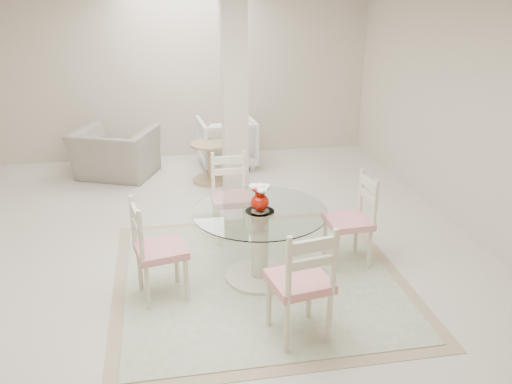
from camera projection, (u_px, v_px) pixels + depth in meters
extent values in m
plane|color=silver|center=(208.00, 252.00, 5.89)|extent=(7.00, 7.00, 0.00)
cube|color=beige|center=(184.00, 74.00, 8.58)|extent=(6.00, 0.02, 2.70)
cube|color=beige|center=(280.00, 359.00, 2.19)|extent=(6.00, 0.02, 2.70)
cube|color=beige|center=(479.00, 119.00, 5.88)|extent=(0.02, 7.00, 2.70)
cube|color=beige|center=(234.00, 102.00, 6.66)|extent=(0.30, 0.30, 2.70)
cube|color=tan|center=(260.00, 279.00, 5.36)|extent=(2.83, 2.83, 0.01)
cube|color=beige|center=(260.00, 278.00, 5.36)|extent=(2.59, 2.59, 0.01)
cylinder|color=beige|center=(260.00, 277.00, 5.36)|extent=(0.67, 0.67, 0.05)
cylinder|color=beige|center=(260.00, 244.00, 5.22)|extent=(0.17, 0.17, 0.69)
cylinder|color=beige|center=(260.00, 213.00, 5.10)|extent=(0.28, 0.28, 0.03)
cylinder|color=white|center=(260.00, 211.00, 5.09)|extent=(1.28, 1.28, 0.01)
ellipsoid|color=#A10F04|center=(260.00, 202.00, 5.06)|extent=(0.17, 0.17, 0.17)
cylinder|color=#A10F04|center=(260.00, 192.00, 5.02)|extent=(0.09, 0.09, 0.05)
cylinder|color=#A10F04|center=(260.00, 189.00, 5.01)|extent=(0.15, 0.15, 0.02)
ellipsoid|color=white|center=(260.00, 187.00, 5.00)|extent=(0.10, 0.10, 0.05)
ellipsoid|color=white|center=(265.00, 187.00, 5.03)|extent=(0.10, 0.10, 0.05)
ellipsoid|color=white|center=(254.00, 187.00, 5.02)|extent=(0.10, 0.10, 0.05)
ellipsoid|color=white|center=(262.00, 190.00, 4.96)|extent=(0.10, 0.10, 0.05)
cylinder|color=beige|center=(325.00, 239.00, 5.69)|extent=(0.04, 0.04, 0.45)
cylinder|color=beige|center=(337.00, 254.00, 5.38)|extent=(0.04, 0.04, 0.45)
cylinder|color=beige|center=(356.00, 235.00, 5.77)|extent=(0.04, 0.04, 0.45)
cylinder|color=beige|center=(369.00, 250.00, 5.45)|extent=(0.04, 0.04, 0.45)
cube|color=red|center=(348.00, 222.00, 5.48)|extent=(0.45, 0.45, 0.07)
cube|color=beige|center=(368.00, 190.00, 5.40)|extent=(0.06, 0.39, 0.53)
cylinder|color=#F5EDCA|center=(218.00, 228.00, 5.93)|extent=(0.04, 0.04, 0.45)
cylinder|color=#F5EDCA|center=(250.00, 226.00, 5.98)|extent=(0.04, 0.04, 0.45)
cylinder|color=#F5EDCA|center=(214.00, 215.00, 6.25)|extent=(0.04, 0.04, 0.45)
cylinder|color=#F5EDCA|center=(245.00, 213.00, 6.31)|extent=(0.04, 0.04, 0.45)
cube|color=#B71315|center=(231.00, 199.00, 6.02)|extent=(0.43, 0.43, 0.07)
cube|color=#F5EDCA|center=(228.00, 166.00, 6.08)|extent=(0.39, 0.04, 0.53)
cylinder|color=beige|center=(186.00, 281.00, 4.90)|extent=(0.04, 0.04, 0.45)
cylinder|color=beige|center=(177.00, 263.00, 5.21)|extent=(0.04, 0.04, 0.45)
cylinder|color=beige|center=(148.00, 289.00, 4.78)|extent=(0.04, 0.04, 0.45)
cylinder|color=beige|center=(140.00, 270.00, 5.08)|extent=(0.04, 0.04, 0.45)
cube|color=red|center=(161.00, 250.00, 4.90)|extent=(0.51, 0.51, 0.07)
cube|color=beige|center=(136.00, 221.00, 4.71)|extent=(0.12, 0.39, 0.53)
cylinder|color=beige|center=(309.00, 294.00, 4.67)|extent=(0.05, 0.05, 0.48)
cylinder|color=beige|center=(269.00, 303.00, 4.55)|extent=(0.05, 0.05, 0.48)
cylinder|color=beige|center=(329.00, 318.00, 4.34)|extent=(0.05, 0.05, 0.48)
cylinder|color=beige|center=(286.00, 328.00, 4.22)|extent=(0.05, 0.05, 0.48)
cube|color=red|center=(299.00, 281.00, 4.34)|extent=(0.53, 0.53, 0.07)
cube|color=beige|center=(312.00, 254.00, 4.03)|extent=(0.42, 0.12, 0.56)
imported|color=gray|center=(115.00, 153.00, 8.01)|extent=(1.39, 1.31, 0.72)
imported|color=white|center=(227.00, 142.00, 8.43)|extent=(0.90, 0.92, 0.78)
cylinder|color=tan|center=(211.00, 180.00, 7.92)|extent=(0.53, 0.53, 0.04)
cylinder|color=tan|center=(211.00, 162.00, 7.82)|extent=(0.08, 0.08, 0.51)
cylinder|color=tan|center=(210.00, 144.00, 7.72)|extent=(0.56, 0.56, 0.03)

